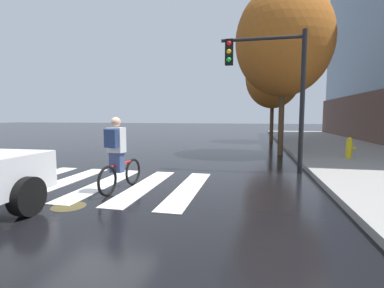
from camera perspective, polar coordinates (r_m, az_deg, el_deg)
name	(u,v)px	position (r m, az deg, el deg)	size (l,w,h in m)	color
ground_plane	(97,184)	(7.56, -18.77, -7.68)	(120.00, 120.00, 0.00)	black
crosswalk_stripes	(103,184)	(7.48, -17.66, -7.75)	(4.96, 3.47, 0.01)	silver
manhole_cover	(69,206)	(5.91, -23.87, -11.56)	(0.64, 0.64, 0.01)	#473D1E
cyclist	(118,155)	(6.53, -14.96, -2.12)	(0.39, 1.71, 1.69)	black
traffic_light_near	(274,77)	(8.87, 16.34, 12.93)	(2.47, 0.28, 4.20)	black
fire_hydrant	(349,148)	(11.99, 29.44, -0.68)	(0.33, 0.22, 0.78)	gold
street_tree_near	(284,41)	(13.26, 18.21, 19.32)	(4.07, 4.07, 7.24)	#4C3823
street_tree_mid	(273,77)	(19.54, 16.19, 12.96)	(3.54, 3.54, 6.30)	#4C3823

